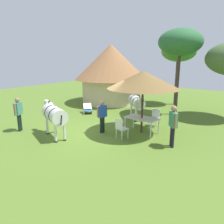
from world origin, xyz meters
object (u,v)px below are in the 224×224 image
object	(u,v)px
standing_watcher	(18,111)
acacia_tree_behind_hut	(179,52)
shade_umbrella	(143,80)
zebra_nearest_camera	(137,102)
patio_chair_east_end	(155,116)
striped_lounge_chair	(88,109)
acacia_tree_far_lawn	(180,43)
patio_chair_west_end	(121,127)
zebra_by_umbrella	(54,114)
thatched_hut	(111,71)
guest_behind_table	(173,122)
guest_beside_umbrella	(102,114)
patio_dining_table	(142,119)

from	to	relation	value
standing_watcher	acacia_tree_behind_hut	bearing A→B (deg)	130.70
shade_umbrella	zebra_nearest_camera	world-z (taller)	shade_umbrella
patio_chair_east_end	acacia_tree_behind_hut	distance (m)	6.96
striped_lounge_chair	standing_watcher	bearing A→B (deg)	38.81
acacia_tree_far_lawn	patio_chair_west_end	bearing A→B (deg)	-95.50
striped_lounge_chair	acacia_tree_far_lawn	xyz separation A→B (m)	(4.73, 2.98, 4.11)
standing_watcher	zebra_by_umbrella	world-z (taller)	standing_watcher
thatched_hut	guest_behind_table	world-z (taller)	thatched_hut
guest_beside_umbrella	zebra_by_umbrella	world-z (taller)	zebra_by_umbrella
shade_umbrella	patio_chair_east_end	size ratio (longest dim) A/B	3.65
guest_behind_table	standing_watcher	size ratio (longest dim) A/B	1.03
patio_chair_east_end	thatched_hut	bearing A→B (deg)	-30.92
zebra_by_umbrella	patio_chair_west_end	bearing A→B (deg)	-36.75
standing_watcher	guest_behind_table	bearing A→B (deg)	81.15
shade_umbrella	zebra_by_umbrella	bearing A→B (deg)	-136.76
patio_chair_east_end	zebra_by_umbrella	bearing A→B (deg)	57.38
guest_beside_umbrella	zebra_nearest_camera	distance (m)	3.11
zebra_by_umbrella	standing_watcher	bearing A→B (deg)	124.57
patio_chair_west_end	guest_behind_table	xyz separation A→B (m)	(2.17, 0.42, 0.50)
patio_chair_east_end	standing_watcher	world-z (taller)	standing_watcher
standing_watcher	acacia_tree_far_lawn	size ratio (longest dim) A/B	0.32
patio_chair_east_end	acacia_tree_far_lawn	distance (m)	4.87
patio_chair_west_end	guest_beside_umbrella	size ratio (longest dim) A/B	0.58
zebra_nearest_camera	standing_watcher	bearing A→B (deg)	13.77
patio_chair_east_end	standing_watcher	xyz separation A→B (m)	(-5.09, -4.50, 0.48)
patio_dining_table	zebra_by_umbrella	world-z (taller)	zebra_by_umbrella
shade_umbrella	acacia_tree_far_lawn	world-z (taller)	acacia_tree_far_lawn
patio_chair_east_end	zebra_by_umbrella	xyz separation A→B (m)	(-3.02, -4.07, 0.53)
acacia_tree_far_lawn	acacia_tree_behind_hut	distance (m)	3.21
thatched_hut	guest_beside_umbrella	world-z (taller)	thatched_hut
thatched_hut	shade_umbrella	xyz separation A→B (m)	(5.44, -5.17, 0.03)
acacia_tree_behind_hut	zebra_nearest_camera	bearing A→B (deg)	-95.26
guest_behind_table	acacia_tree_far_lawn	bearing A→B (deg)	159.22
patio_chair_east_end	guest_beside_umbrella	bearing A→B (deg)	59.88
patio_dining_table	zebra_by_umbrella	size ratio (longest dim) A/B	0.76
shade_umbrella	zebra_by_umbrella	world-z (taller)	shade_umbrella
patio_dining_table	acacia_tree_far_lawn	world-z (taller)	acacia_tree_far_lawn
acacia_tree_far_lawn	zebra_by_umbrella	bearing A→B (deg)	-113.59
patio_chair_east_end	guest_behind_table	bearing A→B (deg)	132.48
patio_chair_east_end	striped_lounge_chair	distance (m)	4.68
guest_behind_table	standing_watcher	bearing A→B (deg)	-109.33
patio_chair_west_end	standing_watcher	distance (m)	5.03
standing_watcher	zebra_by_umbrella	distance (m)	2.11
guest_behind_table	acacia_tree_behind_hut	distance (m)	9.05
acacia_tree_far_lawn	guest_beside_umbrella	bearing A→B (deg)	-107.36
thatched_hut	striped_lounge_chair	bearing A→B (deg)	-77.34
zebra_by_umbrella	acacia_tree_behind_hut	size ratio (longest dim) A/B	0.46
acacia_tree_far_lawn	shade_umbrella	bearing A→B (deg)	-92.09
guest_behind_table	zebra_nearest_camera	xyz separation A→B (m)	(-3.18, 2.85, -0.03)
guest_behind_table	acacia_tree_far_lawn	size ratio (longest dim) A/B	0.33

